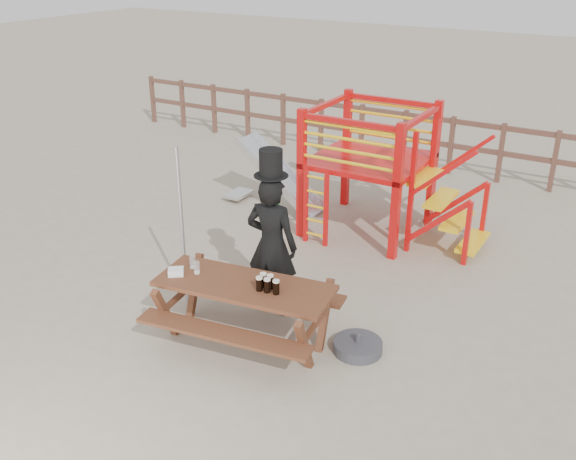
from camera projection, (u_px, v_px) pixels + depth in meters
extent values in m
plane|color=tan|center=(231.00, 326.00, 8.05)|extent=(60.00, 60.00, 0.00)
cube|color=brown|center=(430.00, 118.00, 13.05)|extent=(15.00, 0.06, 0.10)
cube|color=brown|center=(427.00, 142.00, 13.26)|extent=(15.00, 0.06, 0.10)
cube|color=brown|center=(153.00, 99.00, 16.78)|extent=(0.09, 0.09, 1.20)
cube|color=brown|center=(183.00, 104.00, 16.31)|extent=(0.09, 0.09, 1.20)
cube|color=brown|center=(214.00, 109.00, 15.84)|extent=(0.09, 0.09, 1.20)
cube|color=brown|center=(248.00, 114.00, 15.37)|extent=(0.09, 0.09, 1.20)
cube|color=brown|center=(283.00, 120.00, 14.90)|extent=(0.09, 0.09, 1.20)
cube|color=brown|center=(321.00, 125.00, 14.43)|extent=(0.09, 0.09, 1.20)
cube|color=brown|center=(361.00, 132.00, 13.97)|extent=(0.09, 0.09, 1.20)
cube|color=brown|center=(405.00, 138.00, 13.50)|extent=(0.09, 0.09, 1.20)
cube|color=brown|center=(451.00, 145.00, 13.03)|extent=(0.09, 0.09, 1.20)
cube|color=brown|center=(501.00, 153.00, 12.56)|extent=(0.09, 0.09, 1.20)
cube|color=brown|center=(554.00, 161.00, 12.09)|extent=(0.09, 0.09, 1.20)
cube|color=red|center=(301.00, 175.00, 10.08)|extent=(0.12, 0.12, 2.10)
cube|color=red|center=(397.00, 193.00, 9.33)|extent=(0.12, 0.12, 2.10)
cube|color=red|center=(346.00, 149.00, 11.33)|extent=(0.12, 0.12, 2.10)
cube|color=red|center=(434.00, 163.00, 10.58)|extent=(0.12, 0.12, 2.10)
cube|color=red|center=(370.00, 160.00, 10.27)|extent=(1.72, 1.72, 0.08)
cube|color=red|center=(350.00, 122.00, 9.31)|extent=(1.60, 0.08, 0.08)
cube|color=red|center=(392.00, 101.00, 10.56)|extent=(1.60, 0.08, 0.08)
cube|color=red|center=(327.00, 104.00, 10.31)|extent=(0.08, 1.60, 0.08)
cube|color=red|center=(422.00, 117.00, 9.56)|extent=(0.08, 1.60, 0.08)
cylinder|color=yellow|center=(348.00, 163.00, 9.57)|extent=(1.50, 0.05, 0.05)
cylinder|color=yellow|center=(390.00, 137.00, 10.82)|extent=(1.50, 0.05, 0.05)
cylinder|color=yellow|center=(348.00, 151.00, 9.49)|extent=(1.50, 0.05, 0.05)
cylinder|color=yellow|center=(391.00, 127.00, 10.74)|extent=(1.50, 0.05, 0.05)
cylinder|color=yellow|center=(349.00, 140.00, 9.42)|extent=(1.50, 0.05, 0.05)
cylinder|color=yellow|center=(391.00, 116.00, 10.67)|extent=(1.50, 0.05, 0.05)
cylinder|color=yellow|center=(349.00, 128.00, 9.34)|extent=(1.50, 0.05, 0.05)
cylinder|color=yellow|center=(392.00, 105.00, 10.59)|extent=(1.50, 0.05, 0.05)
cube|color=red|center=(306.00, 206.00, 10.07)|extent=(0.06, 0.06, 1.20)
cube|color=red|center=(326.00, 211.00, 9.90)|extent=(0.06, 0.06, 1.20)
cylinder|color=yellow|center=(315.00, 235.00, 10.17)|extent=(0.36, 0.04, 0.04)
cylinder|color=yellow|center=(316.00, 221.00, 10.07)|extent=(0.36, 0.04, 0.04)
cylinder|color=yellow|center=(316.00, 207.00, 9.97)|extent=(0.36, 0.04, 0.04)
cylinder|color=yellow|center=(316.00, 192.00, 9.87)|extent=(0.36, 0.04, 0.04)
cylinder|color=yellow|center=(316.00, 178.00, 9.77)|extent=(0.36, 0.04, 0.04)
cube|color=yellow|center=(426.00, 177.00, 9.87)|extent=(0.30, 0.90, 0.06)
cube|color=yellow|center=(441.00, 199.00, 9.86)|extent=(0.30, 0.90, 0.06)
cube|color=yellow|center=(457.00, 220.00, 9.86)|extent=(0.30, 0.90, 0.06)
cube|color=yellow|center=(473.00, 242.00, 9.85)|extent=(0.30, 0.90, 0.06)
cube|color=red|center=(438.00, 221.00, 9.53)|extent=(0.95, 0.08, 0.86)
cube|color=red|center=(457.00, 202.00, 10.23)|extent=(0.95, 0.08, 0.86)
cube|color=silver|center=(280.00, 176.00, 11.30)|extent=(1.53, 0.55, 1.21)
cube|color=silver|center=(271.00, 178.00, 11.08)|extent=(1.58, 0.04, 1.28)
cube|color=silver|center=(287.00, 169.00, 11.50)|extent=(1.58, 0.04, 1.28)
cube|color=silver|center=(239.00, 194.00, 11.94)|extent=(0.35, 0.55, 0.05)
cube|color=brown|center=(244.00, 285.00, 7.41)|extent=(2.16, 1.08, 0.05)
cube|color=brown|center=(223.00, 334.00, 7.06)|extent=(2.09, 0.60, 0.04)
cube|color=brown|center=(265.00, 286.00, 8.02)|extent=(2.09, 0.60, 0.04)
cube|color=brown|center=(181.00, 301.00, 7.88)|extent=(0.27, 1.24, 0.74)
cube|color=brown|center=(315.00, 331.00, 7.27)|extent=(0.27, 1.24, 0.74)
imported|color=black|center=(272.00, 246.00, 8.03)|extent=(0.72, 0.52, 1.85)
cube|color=#0C8636|center=(277.00, 225.00, 8.06)|extent=(0.08, 0.03, 0.43)
cylinder|color=black|center=(271.00, 176.00, 7.64)|extent=(0.42, 0.42, 0.01)
cylinder|color=black|center=(271.00, 162.00, 7.57)|extent=(0.28, 0.28, 0.32)
cube|color=white|center=(276.00, 150.00, 7.64)|extent=(0.15, 0.02, 0.04)
cylinder|color=#B2B2B7|center=(182.00, 228.00, 8.15)|extent=(0.05, 0.05, 2.15)
cylinder|color=#39393E|center=(358.00, 346.00, 7.52)|extent=(0.58, 0.58, 0.13)
cylinder|color=#39393E|center=(358.00, 338.00, 7.47)|extent=(0.07, 0.07, 0.11)
cube|color=white|center=(176.00, 272.00, 7.58)|extent=(0.23, 0.22, 0.08)
cylinder|color=black|center=(259.00, 285.00, 7.22)|extent=(0.08, 0.08, 0.15)
cylinder|color=beige|center=(259.00, 278.00, 7.19)|extent=(0.08, 0.08, 0.02)
cylinder|color=black|center=(267.00, 286.00, 7.19)|extent=(0.08, 0.08, 0.15)
cylinder|color=beige|center=(267.00, 279.00, 7.16)|extent=(0.08, 0.08, 0.02)
cylinder|color=black|center=(276.00, 288.00, 7.15)|extent=(0.08, 0.08, 0.15)
cylinder|color=beige|center=(276.00, 281.00, 7.12)|extent=(0.08, 0.08, 0.02)
cylinder|color=black|center=(263.00, 281.00, 7.31)|extent=(0.08, 0.08, 0.15)
cylinder|color=beige|center=(263.00, 274.00, 7.27)|extent=(0.08, 0.08, 0.02)
cylinder|color=black|center=(270.00, 282.00, 7.27)|extent=(0.08, 0.08, 0.15)
cylinder|color=beige|center=(270.00, 276.00, 7.23)|extent=(0.08, 0.08, 0.02)
cylinder|color=silver|center=(193.00, 262.00, 7.72)|extent=(0.08, 0.08, 0.15)
cylinder|color=beige|center=(193.00, 267.00, 7.75)|extent=(0.07, 0.07, 0.02)
cylinder|color=silver|center=(197.00, 268.00, 7.60)|extent=(0.08, 0.08, 0.15)
cylinder|color=beige|center=(197.00, 272.00, 7.62)|extent=(0.07, 0.07, 0.02)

